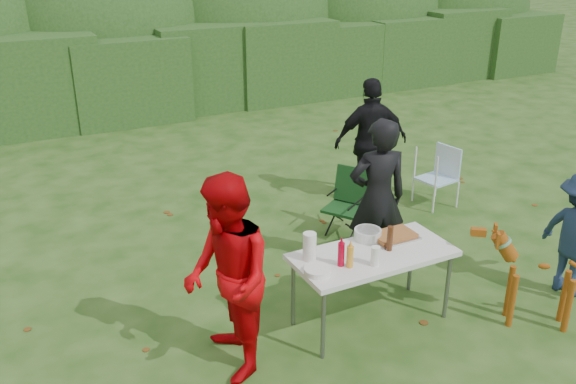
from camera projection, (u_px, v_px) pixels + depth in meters
name	position (u px, v px, depth m)	size (l,w,h in m)	color
ground	(332.00, 325.00, 5.79)	(80.00, 80.00, 0.00)	#1E4211
hedge_row	(126.00, 76.00, 12.03)	(22.00, 1.40, 1.70)	#23471C
shrub_backdrop	(105.00, 27.00, 13.05)	(20.00, 2.60, 3.20)	#3D6628
folding_table	(373.00, 258.00, 5.59)	(1.50, 0.70, 0.74)	silver
person_cook	(377.00, 199.00, 6.38)	(0.64, 0.42, 1.74)	black
person_red_jacket	(227.00, 279.00, 4.88)	(0.85, 0.66, 1.75)	#BC0207
person_black_puffy	(371.00, 141.00, 8.18)	(1.01, 0.42, 1.72)	black
dog	(542.00, 280.00, 5.64)	(0.99, 0.40, 0.94)	#85410F
camping_chair	(345.00, 204.00, 7.35)	(0.52, 0.52, 0.84)	#143D16
lawn_chair	(437.00, 177.00, 8.23)	(0.48, 0.48, 0.81)	#4BA1D6
food_tray	(393.00, 237.00, 5.82)	(0.45, 0.30, 0.02)	#B7B7BA
focaccia_bread	(393.00, 235.00, 5.81)	(0.40, 0.26, 0.04)	#9F602D
mustard_bottle	(350.00, 257.00, 5.29)	(0.06, 0.06, 0.20)	orange
ketchup_bottle	(341.00, 254.00, 5.31)	(0.06, 0.06, 0.22)	#AD021D
beer_bottle	(390.00, 238.00, 5.56)	(0.06, 0.06, 0.24)	#47230F
paper_towel_roll	(310.00, 247.00, 5.40)	(0.12, 0.12, 0.26)	white
cup_stack	(375.00, 256.00, 5.32)	(0.08, 0.08, 0.18)	white
pasta_bowl	(368.00, 234.00, 5.80)	(0.26, 0.26, 0.10)	silver
plate_stack	(318.00, 271.00, 5.22)	(0.24, 0.24, 0.05)	white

